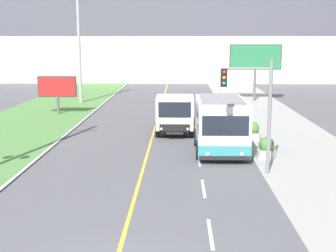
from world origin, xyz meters
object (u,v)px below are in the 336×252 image
at_px(city_bus, 221,126).
at_px(billboard_large, 255,59).
at_px(traffic_light_mast, 254,102).
at_px(planter_round_far, 237,109).
at_px(planter_round_third, 243,119).
at_px(planter_round_second, 253,132).
at_px(dump_truck, 175,114).
at_px(billboard_small, 57,88).
at_px(planter_round_near, 266,149).
at_px(utility_pole_far, 79,45).

xyz_separation_m(city_bus, billboard_large, (5.17, 21.52, 2.70)).
xyz_separation_m(traffic_light_mast, planter_round_far, (1.30, 16.79, -2.80)).
xyz_separation_m(city_bus, planter_round_third, (2.24, 7.87, -0.94)).
bearing_deg(planter_round_second, dump_truck, 157.66).
xyz_separation_m(planter_round_third, planter_round_far, (0.14, 4.62, -0.00)).
distance_m(billboard_small, planter_round_near, 20.54).
bearing_deg(planter_round_near, traffic_light_mast, -111.67).
bearing_deg(utility_pole_far, dump_truck, -57.90).
distance_m(planter_round_near, planter_round_third, 9.23).
bearing_deg(utility_pole_far, planter_round_far, -28.18).
distance_m(dump_truck, billboard_small, 12.55).
distance_m(billboard_large, planter_round_third, 14.43).
distance_m(planter_round_near, planter_round_second, 4.62).
xyz_separation_m(city_bus, planter_round_second, (2.24, 3.25, -0.96)).
distance_m(billboard_small, planter_round_third, 15.51).
height_order(traffic_light_mast, planter_round_near, traffic_light_mast).
height_order(utility_pole_far, planter_round_third, utility_pole_far).
relative_size(traffic_light_mast, billboard_large, 0.93).
distance_m(utility_pole_far, billboard_small, 7.83).
distance_m(planter_round_third, planter_round_far, 4.62).
bearing_deg(billboard_large, traffic_light_mast, -98.99).
bearing_deg(utility_pole_far, city_bus, -59.44).
height_order(city_bus, utility_pole_far, utility_pole_far).
relative_size(traffic_light_mast, billboard_small, 1.66).
relative_size(city_bus, planter_round_second, 5.03).
distance_m(traffic_light_mast, planter_round_near, 4.23).
height_order(city_bus, dump_truck, city_bus).
relative_size(utility_pole_far, planter_round_far, 9.79).
xyz_separation_m(planter_round_second, planter_round_third, (-0.01, 4.62, 0.02)).
bearing_deg(dump_truck, city_bus, -64.11).
relative_size(billboard_small, planter_round_third, 2.83).
bearing_deg(planter_round_near, planter_round_third, 90.08).
height_order(utility_pole_far, planter_round_second, utility_pole_far).
xyz_separation_m(billboard_small, planter_round_third, (14.52, -5.19, -1.61)).
bearing_deg(planter_round_far, planter_round_near, -90.53).
bearing_deg(planter_round_third, planter_round_far, 88.24).
bearing_deg(traffic_light_mast, billboard_large, 81.01).
distance_m(billboard_large, planter_round_far, 10.14).
relative_size(utility_pole_far, planter_round_near, 10.01).
xyz_separation_m(dump_truck, planter_round_second, (4.77, -1.96, -0.74)).
height_order(traffic_light_mast, billboard_large, billboard_large).
xyz_separation_m(utility_pole_far, planter_round_second, (14.12, -16.87, -4.98)).
distance_m(utility_pole_far, planter_round_third, 19.34).
xyz_separation_m(dump_truck, utility_pole_far, (-9.35, 14.91, 4.24)).
bearing_deg(dump_truck, billboard_small, 141.20).
bearing_deg(planter_round_far, dump_truck, -124.03).
height_order(utility_pole_far, billboard_large, utility_pole_far).
bearing_deg(planter_round_far, billboard_small, 177.76).
height_order(billboard_large, planter_round_near, billboard_large).
distance_m(planter_round_near, planter_round_far, 13.85).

